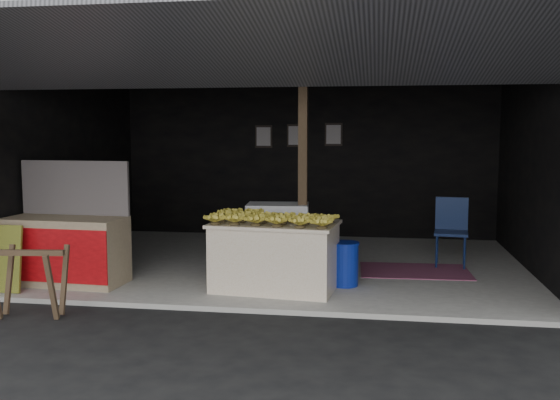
% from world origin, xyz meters
% --- Properties ---
extents(ground, '(80.00, 80.00, 0.00)m').
position_xyz_m(ground, '(0.00, 0.00, 0.00)').
color(ground, black).
rests_on(ground, ground).
extents(concrete_slab, '(7.00, 5.00, 0.06)m').
position_xyz_m(concrete_slab, '(0.00, 2.50, 0.03)').
color(concrete_slab, gray).
rests_on(concrete_slab, ground).
extents(shophouse, '(7.40, 7.29, 3.02)m').
position_xyz_m(shophouse, '(0.00, 2.82, 2.10)').
color(shophouse, black).
rests_on(shophouse, ground).
extents(banana_table, '(1.60, 1.08, 0.84)m').
position_xyz_m(banana_table, '(0.08, 0.87, 0.48)').
color(banana_table, silver).
rests_on(banana_table, concrete_slab).
extents(banana_pile, '(1.47, 0.97, 0.17)m').
position_xyz_m(banana_pile, '(0.08, 0.87, 0.98)').
color(banana_pile, gold).
rests_on(banana_pile, banana_table).
extents(white_crate, '(0.89, 0.65, 0.94)m').
position_xyz_m(white_crate, '(-0.06, 1.93, 0.53)').
color(white_crate, white).
rests_on(white_crate, concrete_slab).
extents(neighbor_stall, '(1.55, 0.77, 1.56)m').
position_xyz_m(neighbor_stall, '(-2.62, 0.77, 0.53)').
color(neighbor_stall, '#998466').
rests_on(neighbor_stall, concrete_slab).
extents(green_signboard, '(0.55, 0.16, 0.81)m').
position_xyz_m(green_signboard, '(-3.19, 0.24, 0.47)').
color(green_signboard, black).
rests_on(green_signboard, concrete_slab).
extents(sawhorse, '(0.77, 0.73, 0.75)m').
position_xyz_m(sawhorse, '(-2.35, -0.53, 0.47)').
color(sawhorse, brown).
rests_on(sawhorse, ground).
extents(water_barrel, '(0.36, 0.36, 0.53)m').
position_xyz_m(water_barrel, '(0.91, 1.21, 0.32)').
color(water_barrel, navy).
rests_on(water_barrel, concrete_slab).
extents(plastic_chair, '(0.52, 0.52, 0.98)m').
position_xyz_m(plastic_chair, '(2.39, 2.68, 0.64)').
color(plastic_chair, '#0B183D').
rests_on(plastic_chair, concrete_slab).
extents(magenta_rug, '(1.54, 1.06, 0.01)m').
position_xyz_m(magenta_rug, '(1.85, 2.17, 0.07)').
color(magenta_rug, '#6B1747').
rests_on(magenta_rug, concrete_slab).
extents(picture_frames, '(1.62, 0.04, 0.46)m').
position_xyz_m(picture_frames, '(-0.17, 4.89, 1.93)').
color(picture_frames, black).
rests_on(picture_frames, shophouse).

